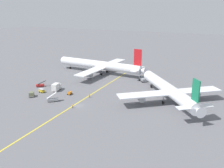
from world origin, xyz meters
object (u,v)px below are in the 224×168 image
at_px(pushback_tug, 143,79).
at_px(gse_stair_truck_yellow, 53,99).
at_px(gse_belt_loader_portside, 40,85).
at_px(gse_baggage_cart_near_cluster, 42,91).
at_px(airliner_at_gate_left, 100,65).
at_px(ground_crew_wing_walker_right, 90,96).
at_px(airliner_being_pushed, 168,90).
at_px(gse_container_dolly_flat, 32,94).
at_px(gse_catering_truck_tall, 56,87).
at_px(gse_gpu_cart_small, 70,93).
at_px(ground_crew_marshaller_foreground, 73,106).

distance_m(pushback_tug, gse_stair_truck_yellow, 51.26).
xyz_separation_m(gse_belt_loader_portside, gse_baggage_cart_near_cluster, (6.21, -6.80, 0.04)).
relative_size(gse_stair_truck_yellow, gse_baggage_cart_near_cluster, 1.61).
xyz_separation_m(airliner_at_gate_left, ground_crew_wing_walker_right, (14.19, -39.09, -4.11)).
relative_size(airliner_at_gate_left, airliner_being_pushed, 1.36).
bearing_deg(gse_stair_truck_yellow, gse_baggage_cart_near_cluster, 147.39).
height_order(gse_container_dolly_flat, gse_baggage_cart_near_cluster, gse_container_dolly_flat).
relative_size(gse_container_dolly_flat, gse_catering_truck_tall, 0.63).
bearing_deg(airliner_at_gate_left, gse_gpu_cart_small, -84.06).
xyz_separation_m(gse_stair_truck_yellow, gse_baggage_cart_near_cluster, (-11.72, 7.50, -0.16)).
distance_m(gse_gpu_cart_small, gse_baggage_cart_near_cluster, 13.96).
distance_m(airliner_being_pushed, gse_belt_loader_portside, 62.95).
relative_size(airliner_being_pushed, gse_baggage_cart_near_cluster, 14.54).
bearing_deg(gse_catering_truck_tall, airliner_being_pushed, 7.81).
xyz_separation_m(gse_gpu_cart_small, ground_crew_wing_walker_right, (10.11, 0.15, 0.07)).
bearing_deg(pushback_tug, airliner_being_pushed, -52.82).
height_order(gse_catering_truck_tall, gse_gpu_cart_small, gse_catering_truck_tall).
distance_m(gse_stair_truck_yellow, gse_baggage_cart_near_cluster, 13.91).
bearing_deg(gse_stair_truck_yellow, airliner_being_pushed, 24.02).
bearing_deg(ground_crew_wing_walker_right, gse_baggage_cart_near_cluster, -173.24).
bearing_deg(airliner_being_pushed, pushback_tug, 127.18).
bearing_deg(airliner_at_gate_left, pushback_tug, -10.85).
height_order(airliner_being_pushed, ground_crew_wing_walker_right, airliner_being_pushed).
bearing_deg(gse_container_dolly_flat, airliner_being_pushed, 18.32).
bearing_deg(ground_crew_marshaller_foreground, gse_container_dolly_flat, 170.74).
bearing_deg(pushback_tug, gse_gpu_cart_small, -125.84).
xyz_separation_m(airliner_being_pushed, ground_crew_wing_walker_right, (-32.54, -9.57, -4.23)).
xyz_separation_m(gse_catering_truck_tall, gse_belt_loader_portside, (-10.80, 1.50, -0.93)).
bearing_deg(gse_gpu_cart_small, gse_stair_truck_yellow, -101.06).
bearing_deg(gse_catering_truck_tall, airliner_at_gate_left, 82.18).
height_order(airliner_being_pushed, gse_gpu_cart_small, airliner_being_pushed).
height_order(pushback_tug, gse_catering_truck_tall, gse_catering_truck_tall).
bearing_deg(gse_catering_truck_tall, ground_crew_marshaller_foreground, -39.66).
distance_m(airliner_at_gate_left, gse_stair_truck_yellow, 49.61).
bearing_deg(gse_belt_loader_portside, ground_crew_marshaller_foreground, -30.00).
xyz_separation_m(airliner_at_gate_left, airliner_being_pushed, (46.73, -29.52, 0.11)).
bearing_deg(ground_crew_wing_walker_right, gse_catering_truck_tall, 172.66).
bearing_deg(ground_crew_wing_walker_right, gse_gpu_cart_small, -179.17).
xyz_separation_m(airliner_at_gate_left, pushback_tug, (28.48, -5.46, -3.70)).
distance_m(gse_container_dolly_flat, gse_catering_truck_tall, 12.75).
bearing_deg(gse_catering_truck_tall, ground_crew_wing_walker_right, -7.34).
distance_m(airliner_at_gate_left, gse_container_dolly_flat, 49.50).
bearing_deg(airliner_being_pushed, ground_crew_wing_walker_right, -163.61).
xyz_separation_m(gse_container_dolly_flat, gse_stair_truck_yellow, (12.14, -1.09, -0.15)).
height_order(airliner_at_gate_left, gse_stair_truck_yellow, airliner_at_gate_left).
xyz_separation_m(airliner_being_pushed, gse_stair_truck_yellow, (-44.63, -19.89, -4.06)).
bearing_deg(gse_baggage_cart_near_cluster, airliner_being_pushed, 12.41).
bearing_deg(gse_belt_loader_portside, airliner_at_gate_left, 65.74).
bearing_deg(airliner_being_pushed, gse_catering_truck_tall, -172.19).
relative_size(pushback_tug, ground_crew_wing_walker_right, 4.54).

